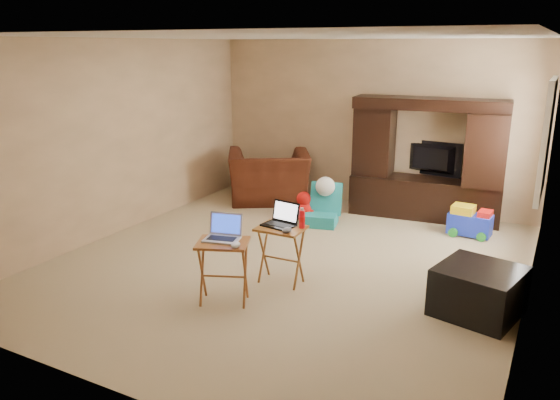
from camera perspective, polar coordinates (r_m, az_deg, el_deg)
The scene contains 22 objects.
floor at distance 6.33m, azimuth 0.85°, elevation -6.53°, with size 5.50×5.50×0.00m, color tan.
ceiling at distance 5.85m, azimuth 0.96°, elevation 16.71°, with size 5.50×5.50×0.00m, color silver.
wall_back at distance 8.48m, azimuth 9.45°, elevation 7.80°, with size 5.00×5.00×0.00m, color tan.
wall_front at distance 3.81m, azimuth -18.26°, elevation -2.83°, with size 5.00×5.00×0.00m, color tan.
wall_left at distance 7.43m, azimuth -16.66°, elevation 6.21°, with size 5.50×5.50×0.00m, color tan.
wall_right at distance 5.35m, azimuth 25.52°, elevation 1.71°, with size 5.50×5.50×0.00m, color tan.
window_pane at distance 6.85m, azimuth 26.23°, elevation 5.73°, with size 1.20×1.20×0.00m, color white.
window_frame at distance 6.85m, azimuth 26.06°, elevation 5.75°, with size 0.06×1.14×1.34m, color white.
entertainment_center at distance 8.02m, azimuth 15.08°, elevation 4.15°, with size 2.09×0.52×1.71m, color black.
television at distance 8.22m, azimuth 15.40°, elevation 4.16°, with size 0.87×0.11×0.50m, color black.
recliner at distance 8.65m, azimuth -1.17°, elevation 2.46°, with size 1.24×1.08×0.81m, color #421C0E.
child_rocker at distance 7.55m, azimuth 4.32°, elevation -0.48°, with size 0.44×0.50×0.58m, color #187C85, non-canonical shape.
plush_toy at distance 7.73m, azimuth 2.48°, elevation -0.64°, with size 0.39×0.32×0.43m, color red, non-canonical shape.
push_toy at distance 7.55m, azimuth 19.25°, elevation -2.04°, with size 0.55×0.39×0.41m, color #1C33E3, non-canonical shape.
ottoman at distance 5.44m, azimuth 20.01°, elevation -8.91°, with size 0.70×0.70×0.45m, color black.
tray_table_left at distance 5.32m, azimuth -5.92°, elevation -7.52°, with size 0.48×0.38×0.63m, color #975924.
tray_table_right at distance 5.71m, azimuth 0.11°, elevation -5.77°, with size 0.47×0.38×0.61m, color #9F6426.
laptop_left at distance 5.20m, azimuth -6.15°, elevation -2.97°, with size 0.33×0.27×0.24m, color #B5B5BA.
laptop_right at distance 5.61m, azimuth -0.16°, elevation -1.58°, with size 0.32×0.27×0.24m, color black.
mouse_left at distance 5.04m, azimuth -4.66°, elevation -4.69°, with size 0.08×0.13×0.05m, color silver.
mouse_right at distance 5.44m, azimuth 0.73°, elevation -3.17°, with size 0.08×0.12×0.05m, color #444449.
water_bottle at distance 5.56m, azimuth 2.32°, elevation -2.01°, with size 0.06×0.06×0.19m, color red.
Camera 1 is at (2.65, -5.22, 2.43)m, focal length 35.00 mm.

